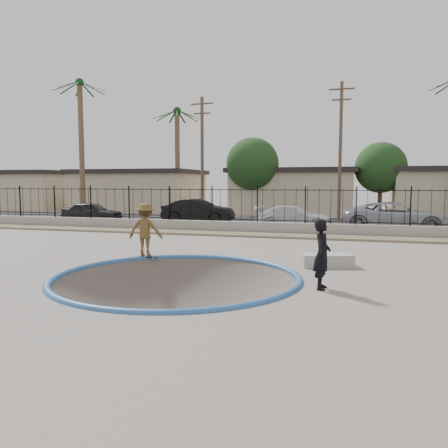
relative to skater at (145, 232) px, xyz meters
name	(u,v)px	position (x,y,z in m)	size (l,w,h in m)	color
ground	(263,249)	(2.23, 10.40, -2.04)	(120.00, 120.00, 2.20)	slate
bowl_pit	(177,278)	(2.23, -2.60, -0.94)	(6.84, 6.84, 1.80)	#50433D
coping_ring	(177,278)	(2.23, -2.60, -0.94)	(7.04, 7.04, 0.20)	#2D5B93
rock_strip	(253,235)	(2.23, 7.60, -0.88)	(42.00, 1.60, 0.11)	#90825E
retaining_wall	(257,228)	(2.23, 8.70, -0.64)	(42.00, 0.45, 0.60)	gray
fence	(257,205)	(2.23, 8.70, 0.56)	(40.00, 0.04, 1.80)	black
street	(277,222)	(2.23, 15.40, -0.92)	(90.00, 8.00, 0.04)	black
house_west_far	(28,189)	(-25.77, 24.90, 1.04)	(10.60, 8.60, 3.90)	tan
house_west	(140,190)	(-12.77, 24.90, 1.04)	(11.60, 8.60, 3.90)	tan
house_center	(294,191)	(2.23, 24.90, 1.04)	(10.60, 8.60, 3.90)	tan
palm_left	(81,119)	(-14.77, 18.40, 7.02)	(2.30, 2.30, 11.30)	brown
palm_mid	(177,137)	(-7.77, 22.40, 5.75)	(2.30, 2.30, 9.30)	brown
utility_pole_left	(202,156)	(-3.77, 17.40, 3.77)	(1.70, 0.24, 9.00)	#473323
utility_pole_mid	(340,149)	(6.23, 17.40, 4.02)	(1.70, 0.24, 9.50)	#473323
street_tree_left	(253,164)	(-0.77, 21.40, 3.25)	(4.32, 4.32, 6.36)	#473323
street_tree_mid	(381,168)	(9.23, 22.40, 2.90)	(3.96, 3.96, 5.83)	#473323
skater	(145,232)	(0.00, 0.00, 0.00)	(1.21, 0.70, 1.87)	olive
skateboard	(146,257)	(0.00, 0.00, -0.88)	(0.85, 0.44, 0.07)	black
videographer	(322,254)	(6.23, -2.82, -0.05)	(0.65, 0.42, 1.77)	black
concrete_ledge	(327,260)	(6.23, 0.25, -0.74)	(1.60, 0.70, 0.40)	#9D998B
car_a	(92,212)	(-9.70, 11.80, -0.22)	(1.60, 3.98, 1.36)	black
car_b	(198,211)	(-2.71, 13.40, -0.12)	(1.64, 4.71, 1.55)	black
car_c	(294,217)	(3.80, 11.80, -0.25)	(1.81, 4.46, 1.29)	silver
car_d	(396,216)	(9.40, 11.80, -0.11)	(2.61, 5.66, 1.57)	#95969D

